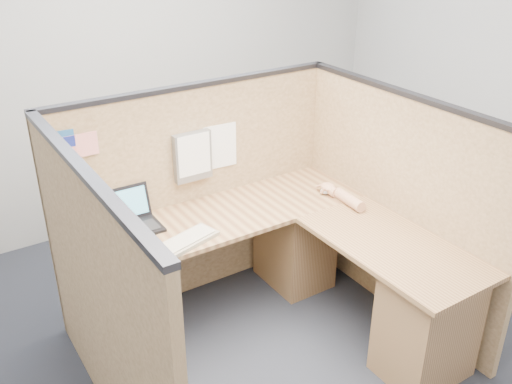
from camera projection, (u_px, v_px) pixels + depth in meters
floor at (280, 362)px, 3.52m from camera, size 5.00×5.00×0.00m
wall_back at (123, 63)px, 4.59m from camera, size 5.00×0.00×5.00m
cubicle_partitions at (242, 226)px, 3.50m from camera, size 2.06×1.83×1.53m
l_desk at (279, 278)px, 3.65m from camera, size 1.95×1.75×0.73m
laptop at (131, 218)px, 3.55m from camera, size 0.32×0.30×0.23m
keyboard at (181, 244)px, 3.36m from camera, size 0.51×0.29×0.03m
mouse at (327, 190)px, 3.98m from camera, size 0.12×0.07×0.05m
hand_forearm at (342, 196)px, 3.87m from camera, size 0.11×0.40×0.08m
blue_poster at (60, 150)px, 3.26m from camera, size 0.17×0.02×0.23m
american_flag at (76, 149)px, 3.29m from camera, size 0.22×0.01×0.38m
file_holder at (193, 156)px, 3.73m from camera, size 0.26×0.05×0.33m
paper_left at (189, 156)px, 3.75m from camera, size 0.24×0.03×0.31m
paper_right at (220, 146)px, 3.85m from camera, size 0.24×0.02×0.31m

